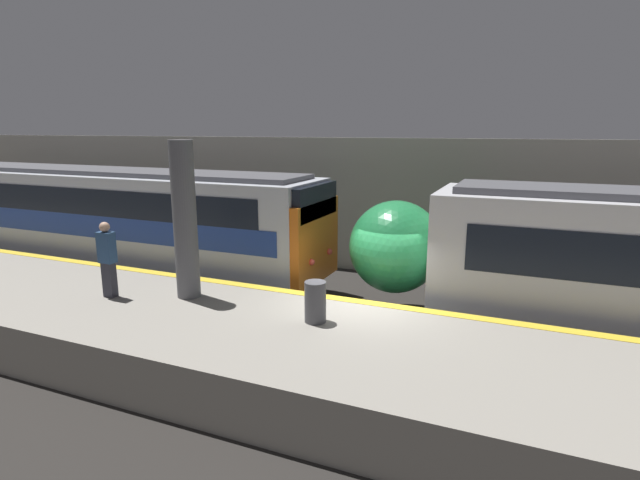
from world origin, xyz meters
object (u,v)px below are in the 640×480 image
support_pillar_near (185,221)px  trash_bin (315,302)px  train_boxy (84,219)px  person_waiting (107,257)px

support_pillar_near → trash_bin: support_pillar_near is taller
train_boxy → trash_bin: size_ratio=21.25×
train_boxy → trash_bin: bearing=-19.5°
person_waiting → trash_bin: size_ratio=2.10×
support_pillar_near → trash_bin: (3.38, -0.28, -1.39)m
train_boxy → person_waiting: (5.42, -4.18, 0.17)m
support_pillar_near → trash_bin: size_ratio=4.26×
support_pillar_near → person_waiting: bearing=-155.8°
support_pillar_near → person_waiting: (-1.68, -0.75, -0.86)m
train_boxy → trash_bin: (10.48, -3.71, -0.35)m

